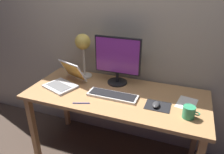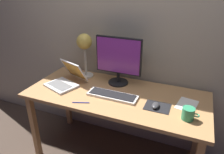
{
  "view_description": "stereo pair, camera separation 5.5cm",
  "coord_description": "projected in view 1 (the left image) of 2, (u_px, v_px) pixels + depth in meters",
  "views": [
    {
      "loc": [
        0.55,
        -1.55,
        1.67
      ],
      "look_at": [
        -0.02,
        -0.05,
        0.92
      ],
      "focal_mm": 33.84,
      "sensor_mm": 36.0,
      "label": 1
    },
    {
      "loc": [
        0.6,
        -1.53,
        1.67
      ],
      "look_at": [
        -0.02,
        -0.05,
        0.92
      ],
      "focal_mm": 33.84,
      "sensor_mm": 36.0,
      "label": 2
    }
  ],
  "objects": [
    {
      "name": "back_wall",
      "position": [
        130.0,
        22.0,
        1.99
      ],
      "size": [
        4.8,
        0.06,
        2.6
      ],
      "primitive_type": "cube",
      "color": "#B2A893",
      "rests_on": "ground"
    },
    {
      "name": "desk",
      "position": [
        116.0,
        101.0,
        1.92
      ],
      "size": [
        1.6,
        0.7,
        0.74
      ],
      "color": "tan",
      "rests_on": "ground"
    },
    {
      "name": "monitor",
      "position": [
        118.0,
        59.0,
        1.97
      ],
      "size": [
        0.44,
        0.19,
        0.46
      ],
      "color": "black",
      "rests_on": "desk"
    },
    {
      "name": "keyboard_main",
      "position": [
        113.0,
        95.0,
        1.83
      ],
      "size": [
        0.44,
        0.15,
        0.03
      ],
      "color": "silver",
      "rests_on": "desk"
    },
    {
      "name": "laptop",
      "position": [
        66.0,
        79.0,
        2.02
      ],
      "size": [
        0.37,
        0.41,
        0.22
      ],
      "color": "silver",
      "rests_on": "desk"
    },
    {
      "name": "desk_lamp",
      "position": [
        83.0,
        46.0,
        2.07
      ],
      "size": [
        0.15,
        0.15,
        0.45
      ],
      "color": "beige",
      "rests_on": "desk"
    },
    {
      "name": "mousepad",
      "position": [
        158.0,
        106.0,
        1.69
      ],
      "size": [
        0.2,
        0.16,
        0.0
      ],
      "primitive_type": "cube",
      "color": "black",
      "rests_on": "desk"
    },
    {
      "name": "mouse",
      "position": [
        156.0,
        105.0,
        1.68
      ],
      "size": [
        0.06,
        0.1,
        0.03
      ],
      "primitive_type": "ellipsoid",
      "color": "#38383A",
      "rests_on": "mousepad"
    },
    {
      "name": "coffee_mug",
      "position": [
        189.0,
        112.0,
        1.54
      ],
      "size": [
        0.12,
        0.09,
        0.09
      ],
      "color": "#339966",
      "rests_on": "desk"
    },
    {
      "name": "paper_sheet_near_mouse",
      "position": [
        187.0,
        103.0,
        1.73
      ],
      "size": [
        0.18,
        0.23,
        0.0
      ],
      "primitive_type": "cube",
      "rotation": [
        0.0,
        0.0,
        -0.18
      ],
      "color": "white",
      "rests_on": "desk"
    },
    {
      "name": "pen",
      "position": [
        81.0,
        103.0,
        1.73
      ],
      "size": [
        0.13,
        0.06,
        0.01
      ],
      "primitive_type": "cylinder",
      "rotation": [
        0.0,
        1.57,
        0.35
      ],
      "color": "#2633A5",
      "rests_on": "desk"
    }
  ]
}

